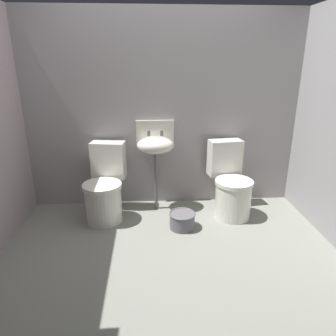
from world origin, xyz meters
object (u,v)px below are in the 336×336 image
(toilet_left, at_px, (105,189))
(sink, at_px, (155,144))
(toilet_right, at_px, (230,186))
(bucket, at_px, (182,220))

(toilet_left, height_order, sink, sink)
(toilet_right, height_order, bucket, toilet_right)
(toilet_left, xyz_separation_m, bucket, (0.79, -0.29, -0.23))
(sink, xyz_separation_m, bucket, (0.25, -0.48, -0.67))
(toilet_left, relative_size, toilet_right, 1.00)
(sink, bearing_deg, bucket, -62.64)
(toilet_left, bearing_deg, sink, -152.75)
(toilet_left, relative_size, sink, 0.79)
(toilet_right, distance_m, sink, 0.93)
(sink, height_order, bucket, sink)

